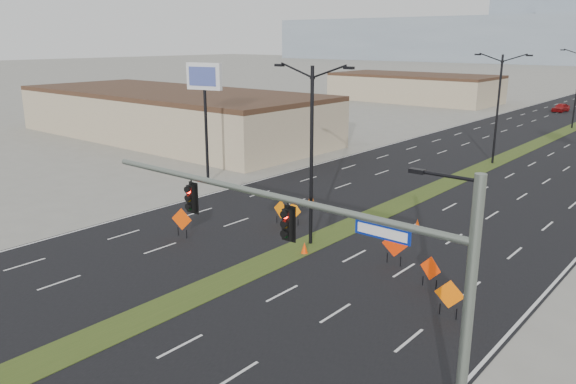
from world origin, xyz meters
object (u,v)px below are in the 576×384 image
Objects in this scene: construction_sign_1 at (281,210)px; cone_2 at (417,224)px; streetlight_1 at (498,106)px; construction_sign_0 at (182,220)px; construction_sign_2 at (294,211)px; signal_mast at (332,248)px; cone_3 at (311,197)px; streetlight_0 at (312,151)px; pole_sign_west at (204,86)px; construction_sign_4 at (430,270)px; construction_sign_3 at (395,245)px; car_left at (561,108)px; cone_1 at (304,248)px; construction_sign_5 at (449,296)px; cone_0 at (282,210)px.

construction_sign_1 is 8.49m from cone_2.
streetlight_1 is 6.34× the size of construction_sign_1.
construction_sign_2 is at bearing 39.87° from construction_sign_0.
cone_3 is (-13.87, 16.93, -4.46)m from signal_mast.
cone_2 is (6.39, 4.20, -0.57)m from construction_sign_2.
pole_sign_west is (-15.19, 5.92, 2.39)m from streetlight_0.
construction_sign_4 is (7.89, -29.02, -4.50)m from streetlight_1.
construction_sign_3 is 1.15× the size of construction_sign_4.
car_left is at bearing 95.08° from construction_sign_2.
signal_mast reaches higher than construction_sign_3.
construction_sign_0 is (-6.53, -3.96, -4.37)m from streetlight_0.
car_left reaches higher than cone_1.
construction_sign_5 is (1.26, 6.78, -3.79)m from signal_mast.
pole_sign_west is at bearing -90.32° from car_left.
streetlight_1 reaches higher than construction_sign_2.
cone_0 is at bearing 152.00° from construction_sign_2.
cone_2 is 20.13m from pole_sign_west.
construction_sign_5 is (9.82, -31.22, -4.42)m from streetlight_1.
cone_1 is 10.28m from cone_3.
cone_3 is (1.22, 10.89, -0.72)m from construction_sign_0.
construction_sign_2 is 14.63m from pole_sign_west.
construction_sign_5 is (16.35, 0.74, -0.05)m from construction_sign_0.
pole_sign_west is (-10.28, 2.70, 7.48)m from cone_0.
construction_sign_3 is at bearing -15.81° from cone_0.
cone_3 is (0.66, -66.29, -0.35)m from car_left.
signal_mast is 17.05m from construction_sign_2.
streetlight_0 reaches higher than signal_mast.
construction_sign_1 is 2.40× the size of cone_1.
construction_sign_5 is 2.53× the size of cone_3.
construction_sign_2 is at bearing -80.05° from car_left.
streetlight_0 is at bearing -20.65° from construction_sign_1.
construction_sign_4 is at bearing -7.33° from construction_sign_0.
streetlight_1 is at bearing 87.21° from construction_sign_3.
construction_sign_0 is at bearing -160.61° from cone_1.
streetlight_1 is 30.41m from construction_sign_4.
construction_sign_5 reaches higher than cone_3.
pole_sign_west is at bearing 112.38° from construction_sign_0.
car_left is 68.30m from pole_sign_west.
car_left is 6.09× the size of cone_0.
construction_sign_5 is at bearing -33.84° from cone_3.
pole_sign_west is (-23.74, 15.92, 3.02)m from signal_mast.
construction_sign_3 is at bearing 131.56° from construction_sign_5.
streetlight_0 is at bearing 12.39° from construction_sign_0.
car_left is (-5.97, 73.22, -4.73)m from streetlight_0.
car_left is 70.01m from cone_0.
cone_2 is 0.07× the size of pole_sign_west.
pole_sign_west reaches higher than construction_sign_5.
cone_1 is (5.59, -4.64, -0.00)m from cone_0.
construction_sign_3 is 3.02m from construction_sign_4.
cone_0 is at bearing 146.75° from streetlight_0.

